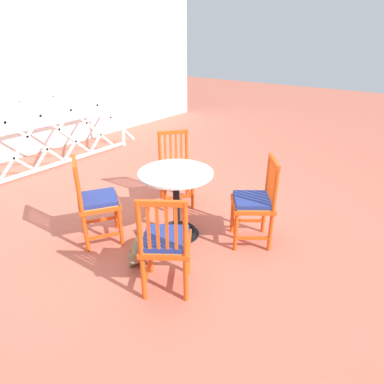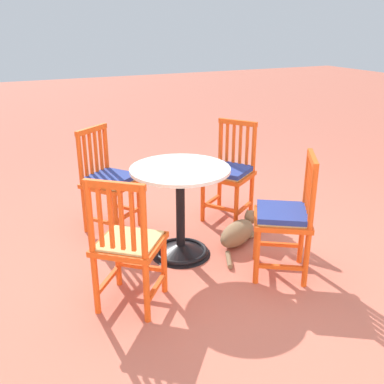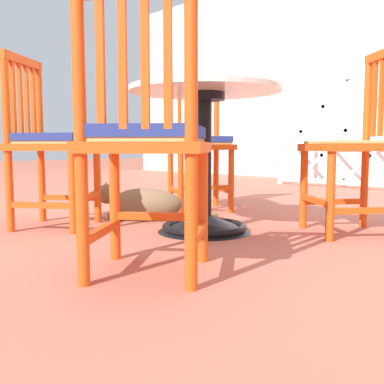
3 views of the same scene
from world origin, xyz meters
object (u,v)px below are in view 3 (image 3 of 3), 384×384
object	(u,v)px
orange_chair_tucked_in	(356,147)
orange_chair_at_corner	(199,145)
cafe_table	(205,176)
orange_chair_by_planter	(51,144)
tabby_cat	(140,204)
orange_chair_near_fence	(146,143)

from	to	relation	value
orange_chair_tucked_in	orange_chair_at_corner	distance (m)	1.14
cafe_table	orange_chair_tucked_in	distance (m)	0.76
orange_chair_tucked_in	orange_chair_by_planter	bearing A→B (deg)	-143.23
orange_chair_by_planter	orange_chair_tucked_in	xyz separation A→B (m)	(1.27, 0.95, -0.01)
orange_chair_by_planter	tabby_cat	world-z (taller)	orange_chair_by_planter
orange_chair_tucked_in	tabby_cat	world-z (taller)	orange_chair_tucked_in
orange_chair_near_fence	orange_chair_tucked_in	distance (m)	1.21
orange_chair_near_fence	orange_chair_at_corner	distance (m)	1.59
orange_chair_near_fence	orange_chair_at_corner	size ratio (longest dim) A/B	1.00
tabby_cat	orange_chair_at_corner	bearing A→B (deg)	93.61
cafe_table	orange_chair_tucked_in	size ratio (longest dim) A/B	0.83
orange_chair_tucked_in	orange_chair_near_fence	bearing A→B (deg)	-99.49
orange_chair_by_planter	tabby_cat	size ratio (longest dim) A/B	1.63
orange_chair_near_fence	tabby_cat	distance (m)	1.21
orange_chair_near_fence	tabby_cat	xyz separation A→B (m)	(-0.91, 0.73, -0.35)
cafe_table	orange_chair_tucked_in	bearing A→B (deg)	40.12
orange_chair_near_fence	orange_chair_tucked_in	bearing A→B (deg)	80.51
orange_chair_by_planter	orange_chair_at_corner	size ratio (longest dim) A/B	1.00
orange_chair_at_corner	tabby_cat	distance (m)	0.66
cafe_table	tabby_cat	distance (m)	0.57
orange_chair_by_planter	tabby_cat	xyz separation A→B (m)	(0.16, 0.48, -0.35)
orange_chair_at_corner	orange_chair_by_planter	bearing A→B (deg)	-96.87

